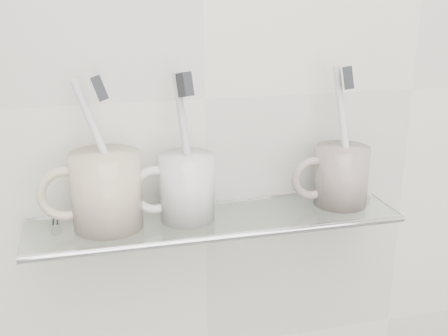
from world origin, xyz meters
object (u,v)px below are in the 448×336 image
object	(u,v)px
shelf_glass	(216,220)
mug_right	(341,176)
mug_left	(107,191)
mug_center	(187,187)

from	to	relation	value
shelf_glass	mug_right	xyz separation A→B (m)	(0.18, 0.00, 0.05)
mug_left	mug_center	xyz separation A→B (m)	(0.10, 0.00, -0.00)
shelf_glass	mug_left	size ratio (longest dim) A/B	5.03
mug_center	mug_right	world-z (taller)	mug_center
mug_center	mug_right	size ratio (longest dim) A/B	1.06
mug_center	mug_right	bearing A→B (deg)	-7.07
mug_left	mug_right	size ratio (longest dim) A/B	1.18
shelf_glass	mug_center	bearing A→B (deg)	172.36
shelf_glass	mug_right	distance (m)	0.19
mug_left	mug_center	size ratio (longest dim) A/B	1.11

